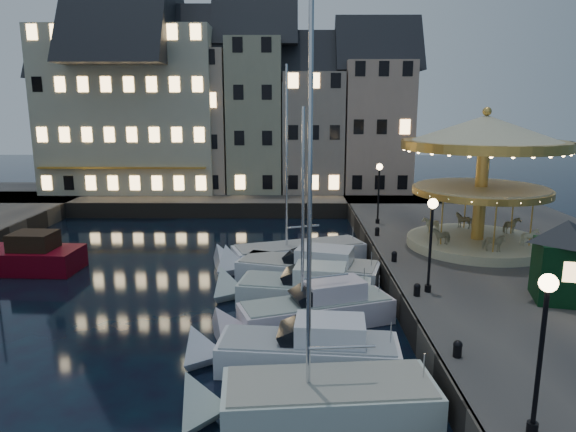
{
  "coord_description": "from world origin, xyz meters",
  "views": [
    {
      "loc": [
        1.2,
        -20.4,
        9.28
      ],
      "look_at": [
        1.0,
        8.0,
        3.2
      ],
      "focal_mm": 32.0,
      "sensor_mm": 36.0,
      "label": 1
    }
  ],
  "objects_px": {
    "bollard_a": "(458,348)",
    "bollard_b": "(417,289)",
    "bollard_d": "(377,231)",
    "carousel": "(484,156)",
    "motorboat_f": "(290,255)",
    "motorboat_a": "(310,401)",
    "motorboat_b": "(296,352)",
    "bollard_c": "(394,256)",
    "red_fishing_boat": "(13,259)",
    "streetlamp_a": "(543,332)",
    "ticket_kiosk": "(565,247)",
    "streetlamp_b": "(431,232)",
    "streetlamp_c": "(379,185)",
    "motorboat_e": "(301,269)",
    "motorboat_c": "(308,312)",
    "motorboat_d": "(296,290)"
  },
  "relations": [
    {
      "from": "bollard_a",
      "to": "bollard_b",
      "type": "xyz_separation_m",
      "value": [
        0.0,
        5.5,
        0.0
      ]
    },
    {
      "from": "bollard_d",
      "to": "bollard_b",
      "type": "bearing_deg",
      "value": -90.0
    },
    {
      "from": "carousel",
      "to": "motorboat_f",
      "type": "bearing_deg",
      "value": 175.16
    },
    {
      "from": "motorboat_a",
      "to": "motorboat_b",
      "type": "xyz_separation_m",
      "value": [
        -0.39,
        2.94,
        0.1
      ]
    },
    {
      "from": "bollard_b",
      "to": "bollard_c",
      "type": "relative_size",
      "value": 1.0
    },
    {
      "from": "carousel",
      "to": "red_fishing_boat",
      "type": "bearing_deg",
      "value": -178.77
    },
    {
      "from": "streetlamp_a",
      "to": "ticket_kiosk",
      "type": "distance_m",
      "value": 10.47
    },
    {
      "from": "streetlamp_b",
      "to": "ticket_kiosk",
      "type": "xyz_separation_m",
      "value": [
        5.28,
        -0.97,
        -0.38
      ]
    },
    {
      "from": "streetlamp_c",
      "to": "carousel",
      "type": "xyz_separation_m",
      "value": [
        4.75,
        -6.11,
        2.53
      ]
    },
    {
      "from": "bollard_c",
      "to": "motorboat_e",
      "type": "xyz_separation_m",
      "value": [
        -4.89,
        0.63,
        -0.96
      ]
    },
    {
      "from": "motorboat_b",
      "to": "ticket_kiosk",
      "type": "height_order",
      "value": "ticket_kiosk"
    },
    {
      "from": "motorboat_f",
      "to": "motorboat_b",
      "type": "bearing_deg",
      "value": -88.77
    },
    {
      "from": "bollard_c",
      "to": "bollard_a",
      "type": "bearing_deg",
      "value": -90.0
    },
    {
      "from": "bollard_d",
      "to": "streetlamp_a",
      "type": "bearing_deg",
      "value": -88.28
    },
    {
      "from": "motorboat_a",
      "to": "motorboat_f",
      "type": "bearing_deg",
      "value": 92.41
    },
    {
      "from": "streetlamp_b",
      "to": "motorboat_c",
      "type": "relative_size",
      "value": 0.41
    },
    {
      "from": "streetlamp_b",
      "to": "carousel",
      "type": "distance_m",
      "value": 9.14
    },
    {
      "from": "bollard_c",
      "to": "motorboat_d",
      "type": "bearing_deg",
      "value": -153.33
    },
    {
      "from": "bollard_d",
      "to": "red_fishing_boat",
      "type": "relative_size",
      "value": 0.07
    },
    {
      "from": "streetlamp_b",
      "to": "bollard_d",
      "type": "xyz_separation_m",
      "value": [
        -0.6,
        10.0,
        -2.41
      ]
    },
    {
      "from": "bollard_d",
      "to": "motorboat_a",
      "type": "bearing_deg",
      "value": -105.54
    },
    {
      "from": "streetlamp_c",
      "to": "motorboat_c",
      "type": "distance_m",
      "value": 15.64
    },
    {
      "from": "bollard_a",
      "to": "motorboat_b",
      "type": "distance_m",
      "value": 5.53
    },
    {
      "from": "bollard_c",
      "to": "carousel",
      "type": "distance_m",
      "value": 7.84
    },
    {
      "from": "motorboat_e",
      "to": "motorboat_c",
      "type": "bearing_deg",
      "value": -88.23
    },
    {
      "from": "motorboat_a",
      "to": "motorboat_b",
      "type": "relative_size",
      "value": 1.67
    },
    {
      "from": "streetlamp_b",
      "to": "streetlamp_c",
      "type": "bearing_deg",
      "value": 90.0
    },
    {
      "from": "bollard_c",
      "to": "motorboat_c",
      "type": "height_order",
      "value": "motorboat_c"
    },
    {
      "from": "red_fishing_boat",
      "to": "ticket_kiosk",
      "type": "relative_size",
      "value": 2.05
    },
    {
      "from": "bollard_a",
      "to": "streetlamp_a",
      "type": "bearing_deg",
      "value": -81.47
    },
    {
      "from": "carousel",
      "to": "bollard_d",
      "type": "bearing_deg",
      "value": 154.01
    },
    {
      "from": "motorboat_a",
      "to": "motorboat_c",
      "type": "xyz_separation_m",
      "value": [
        0.12,
        6.54,
        0.14
      ]
    },
    {
      "from": "bollard_b",
      "to": "motorboat_e",
      "type": "bearing_deg",
      "value": 130.95
    },
    {
      "from": "motorboat_c",
      "to": "ticket_kiosk",
      "type": "relative_size",
      "value": 2.61
    },
    {
      "from": "bollard_c",
      "to": "ticket_kiosk",
      "type": "height_order",
      "value": "ticket_kiosk"
    },
    {
      "from": "bollard_a",
      "to": "motorboat_d",
      "type": "height_order",
      "value": "motorboat_d"
    },
    {
      "from": "motorboat_c",
      "to": "motorboat_d",
      "type": "relative_size",
      "value": 1.39
    },
    {
      "from": "streetlamp_c",
      "to": "bollard_d",
      "type": "distance_m",
      "value": 4.29
    },
    {
      "from": "streetlamp_c",
      "to": "carousel",
      "type": "relative_size",
      "value": 0.46
    },
    {
      "from": "bollard_b",
      "to": "motorboat_b",
      "type": "distance_m",
      "value": 6.6
    },
    {
      "from": "streetlamp_a",
      "to": "bollard_d",
      "type": "distance_m",
      "value": 20.15
    },
    {
      "from": "bollard_a",
      "to": "streetlamp_c",
      "type": "bearing_deg",
      "value": 88.24
    },
    {
      "from": "streetlamp_c",
      "to": "motorboat_c",
      "type": "bearing_deg",
      "value": -110.31
    },
    {
      "from": "bollard_c",
      "to": "ticket_kiosk",
      "type": "distance_m",
      "value": 8.29
    },
    {
      "from": "bollard_b",
      "to": "carousel",
      "type": "xyz_separation_m",
      "value": [
        5.35,
        7.89,
        4.94
      ]
    },
    {
      "from": "bollard_c",
      "to": "motorboat_c",
      "type": "xyz_separation_m",
      "value": [
        -4.7,
        -5.33,
        -0.93
      ]
    },
    {
      "from": "motorboat_d",
      "to": "carousel",
      "type": "bearing_deg",
      "value": 27.54
    },
    {
      "from": "motorboat_c",
      "to": "streetlamp_c",
      "type": "bearing_deg",
      "value": 69.69
    },
    {
      "from": "streetlamp_a",
      "to": "bollard_a",
      "type": "bearing_deg",
      "value": 98.53
    },
    {
      "from": "streetlamp_b",
      "to": "red_fishing_boat",
      "type": "bearing_deg",
      "value": 162.8
    }
  ]
}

